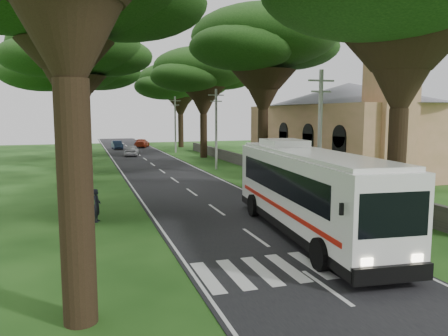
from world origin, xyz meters
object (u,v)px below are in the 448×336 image
Objects in this scene: church at (349,120)px; distant_car_a at (132,150)px; pole_near at (320,138)px; pole_far at (175,123)px; pedestrian at (97,205)px; pole_mid at (216,128)px; coach_bus at (308,190)px; distant_car_b at (117,145)px; distant_car_c at (142,143)px.

distant_car_a is at bearing 131.78° from church.
pole_near and pole_far have the same top height.
pole_far is at bearing -3.76° from pedestrian.
church is 19.88m from pole_near.
coach_bus is at bearing -97.18° from pole_mid.
coach_bus is at bearing 106.31° from distant_car_a.
pole_mid is (0.00, 20.00, 0.00)m from pole_near.
pedestrian is at bearing 92.37° from distant_car_a.
distant_car_a reaches higher than distant_car_b.
coach_bus is at bearing -127.88° from church.
church reaches higher than distant_car_c.
pole_near is 5.65m from coach_bus.
pole_mid is at bearing -19.40° from pedestrian.
pole_near is 12.71m from pedestrian.
pole_near is 1.00× the size of pole_mid.
distant_car_a is 2.51× the size of pedestrian.
distant_car_a reaches higher than distant_car_c.
pole_far is at bearing 90.00° from pole_mid.
coach_bus reaches higher than pedestrian.
coach_bus is at bearing -93.95° from pole_far.
distant_car_b is 4.92m from distant_car_c.
distant_car_a is at bearing 4.68° from pedestrian.
pole_far is 40.70m from pedestrian.
church is 13.91× the size of pedestrian.
coach_bus is 3.41× the size of distant_car_b.
distant_car_c is at bearing -90.91° from distant_car_a.
pole_near and pole_mid have the same top height.
pole_near is 20.00m from pole_mid.
distant_car_a is at bearing 100.11° from pole_near.
pole_mid is 31.75m from distant_car_c.
pole_near is at bearing -85.11° from distant_car_b.
pedestrian is at bearing -149.91° from church.
pole_mid reaches higher than coach_bus.
distant_car_a is at bearing -89.18° from distant_car_b.
pole_far is 44.43m from coach_bus.
pole_near is 1.85× the size of distant_car_a.
pole_mid is at bearing 113.69° from distant_car_c.
pole_mid is at bearing -79.23° from distant_car_b.
pole_near is 1.69× the size of distant_car_c.
pole_far reaches higher than pedestrian.
pedestrian reaches higher than distant_car_c.
church is at bearing -63.02° from distant_car_b.
pole_mid reaches higher than pedestrian.
distant_car_c is at bearing 96.07° from pole_mid.
pole_near is 0.60× the size of coach_bus.
distant_car_c is (4.21, 2.54, 0.04)m from distant_car_b.
distant_car_b is (-7.55, 48.84, -3.50)m from pole_near.
church is at bearing 51.50° from pole_near.
pole_far is 12.36m from distant_car_c.
pole_near is 40.00m from pole_far.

